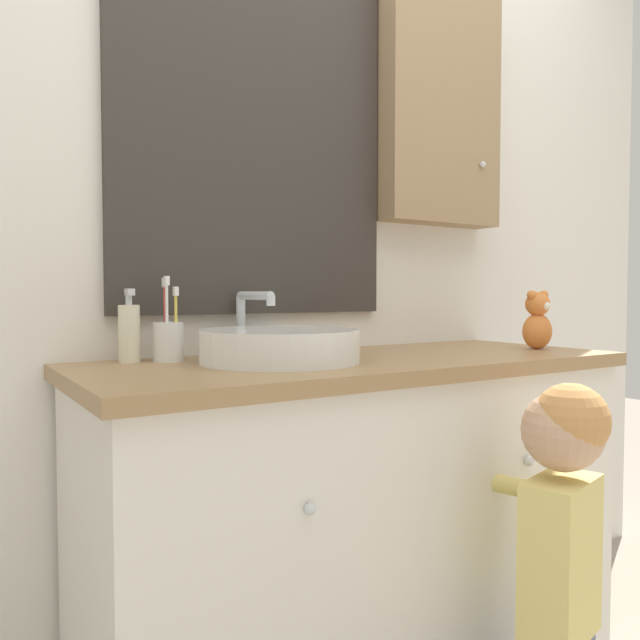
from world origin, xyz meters
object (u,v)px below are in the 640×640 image
object	(u,v)px
teddy_bear	(537,321)
child_figure	(561,538)
toothbrush_holder	(168,339)
soap_dispenser	(129,332)
sink_basin	(279,344)

from	to	relation	value
teddy_bear	child_figure	bearing A→B (deg)	-135.93
toothbrush_holder	teddy_bear	bearing A→B (deg)	-14.24
toothbrush_holder	soap_dispenser	world-z (taller)	toothbrush_holder
child_figure	teddy_bear	distance (m)	0.68
sink_basin	child_figure	world-z (taller)	sink_basin
toothbrush_holder	soap_dispenser	size ratio (longest dim) A/B	1.17
toothbrush_holder	teddy_bear	xyz separation A→B (m)	(1.01, -0.26, 0.03)
toothbrush_holder	teddy_bear	size ratio (longest dim) A/B	1.19
child_figure	teddy_bear	xyz separation A→B (m)	(0.38, 0.37, 0.43)
child_figure	teddy_bear	size ratio (longest dim) A/B	5.06
soap_dispenser	child_figure	bearing A→B (deg)	-42.06
sink_basin	child_figure	size ratio (longest dim) A/B	0.50
sink_basin	soap_dispenser	xyz separation A→B (m)	(-0.30, 0.18, 0.03)
sink_basin	toothbrush_holder	xyz separation A→B (m)	(-0.21, 0.16, 0.01)
soap_dispenser	child_figure	world-z (taller)	soap_dispenser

